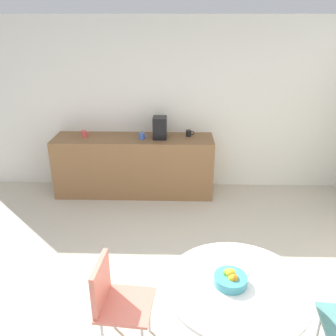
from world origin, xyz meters
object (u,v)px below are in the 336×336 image
Objects in this scene: chair_coral at (113,296)px; mug_white at (189,133)px; round_table at (236,300)px; coffee_maker at (160,128)px; fruit_bowl at (231,279)px; mug_red at (84,134)px; mug_green at (142,136)px.

chair_coral is 3.03m from mug_white.
mug_white reaches higher than chair_coral.
chair_coral is (-0.95, 0.08, -0.07)m from round_table.
coffee_maker is (0.24, 2.83, 0.54)m from chair_coral.
mug_red reaches higher than fruit_bowl.
fruit_bowl is 1.90× the size of mug_green.
mug_red is (-0.90, 2.86, 0.43)m from chair_coral.
mug_white is at bearing 12.53° from mug_green.
round_table is 8.25× the size of mug_green.
fruit_bowl is (0.89, -0.08, 0.25)m from chair_coral.
mug_white reaches higher than fruit_bowl.
fruit_bowl is at bearing -58.48° from mug_red.
fruit_bowl is at bearing -85.70° from mug_white.
mug_white is 1.00× the size of mug_red.
round_table is 4.34× the size of fruit_bowl.
coffee_maker is at bearing 103.69° from round_table.
fruit_bowl is 3.44m from mug_red.
mug_green and mug_red have the same top height.
round_table is 3.03m from coffee_maker.
mug_white is at bearing 94.30° from fruit_bowl.
coffee_maker is at bearing -167.71° from mug_white.
mug_red is (-1.85, 2.94, 0.36)m from round_table.
round_table is 8.25× the size of mug_red.
mug_red is at bearing 121.52° from fruit_bowl.
chair_coral is at bearing -89.38° from mug_green.
fruit_bowl reaches higher than round_table.
chair_coral is at bearing -94.79° from coffee_maker.
mug_white reaches higher than round_table.
mug_green is at bearing -167.47° from mug_white.
coffee_maker is (0.27, 0.06, 0.11)m from mug_green.
fruit_bowl reaches higher than chair_coral.
fruit_bowl is at bearing -4.83° from chair_coral.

